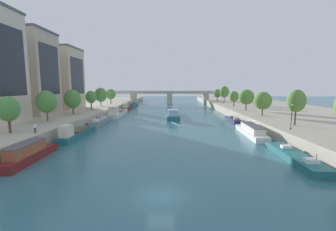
{
  "coord_description": "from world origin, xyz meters",
  "views": [
    {
      "loc": [
        0.9,
        -18.85,
        9.66
      ],
      "look_at": [
        0.0,
        42.82,
        1.6
      ],
      "focal_mm": 24.0,
      "sensor_mm": 36.0,
      "label": 1
    }
  ],
  "objects_px": {
    "moored_boat_left_upstream": "(133,106)",
    "tree_left_end_of_row": "(73,99)",
    "barge_midriver": "(172,114)",
    "tree_right_by_lamp": "(224,92)",
    "lamppost_right_bank": "(292,116)",
    "moored_boat_left_gap_after": "(29,153)",
    "person_on_quay": "(35,127)",
    "moored_boat_left_second": "(100,121)",
    "moored_boat_left_downstream": "(76,133)",
    "moored_boat_right_near": "(233,120)",
    "tree_left_far": "(91,97)",
    "tree_left_nearest": "(101,95)",
    "tree_right_end_of_row": "(234,96)",
    "tree_left_by_lamp": "(111,94)",
    "moored_boat_left_far": "(118,113)",
    "tree_right_past_mid": "(263,101)",
    "tree_right_far": "(296,101)",
    "moored_boat_right_gap_after": "(295,157)",
    "bridge_far": "(170,96)",
    "tree_left_past_mid": "(8,109)",
    "moored_boat_right_end": "(251,131)",
    "tree_left_third": "(46,102)",
    "tree_right_nearest": "(217,93)",
    "tree_right_distant": "(246,97)",
    "moored_boat_left_near": "(127,108)"
  },
  "relations": [
    {
      "from": "moored_boat_left_upstream",
      "to": "tree_left_end_of_row",
      "type": "distance_m",
      "value": 47.72
    },
    {
      "from": "barge_midriver",
      "to": "tree_right_by_lamp",
      "type": "xyz_separation_m",
      "value": [
        22.26,
        24.95,
        6.36
      ]
    },
    {
      "from": "tree_right_by_lamp",
      "to": "lamppost_right_bank",
      "type": "relative_size",
      "value": 1.7
    },
    {
      "from": "moored_boat_left_gap_after",
      "to": "moored_boat_left_upstream",
      "type": "height_order",
      "value": "moored_boat_left_gap_after"
    },
    {
      "from": "person_on_quay",
      "to": "moored_boat_left_second",
      "type": "bearing_deg",
      "value": 82.42
    },
    {
      "from": "moored_boat_left_downstream",
      "to": "moored_boat_right_near",
      "type": "height_order",
      "value": "moored_boat_left_downstream"
    },
    {
      "from": "moored_boat_left_downstream",
      "to": "tree_left_far",
      "type": "distance_m",
      "value": 29.81
    },
    {
      "from": "tree_left_nearest",
      "to": "tree_right_end_of_row",
      "type": "xyz_separation_m",
      "value": [
        48.88,
        1.38,
        -0.63
      ]
    },
    {
      "from": "moored_boat_right_near",
      "to": "tree_left_nearest",
      "type": "height_order",
      "value": "tree_left_nearest"
    },
    {
      "from": "barge_midriver",
      "to": "tree_left_by_lamp",
      "type": "distance_m",
      "value": 33.79
    },
    {
      "from": "tree_left_end_of_row",
      "to": "tree_left_far",
      "type": "height_order",
      "value": "tree_left_end_of_row"
    },
    {
      "from": "moored_boat_left_far",
      "to": "tree_right_past_mid",
      "type": "xyz_separation_m",
      "value": [
        40.32,
        -17.05,
        5.04
      ]
    },
    {
      "from": "moored_boat_left_far",
      "to": "tree_right_far",
      "type": "xyz_separation_m",
      "value": [
        40.91,
        -30.81,
        5.88
      ]
    },
    {
      "from": "barge_midriver",
      "to": "moored_boat_right_gap_after",
      "type": "bearing_deg",
      "value": -69.06
    },
    {
      "from": "bridge_far",
      "to": "tree_left_past_mid",
      "type": "bearing_deg",
      "value": -105.9
    },
    {
      "from": "moored_boat_left_upstream",
      "to": "tree_left_past_mid",
      "type": "xyz_separation_m",
      "value": [
        -7.17,
        -70.87,
        5.61
      ]
    },
    {
      "from": "tree_left_past_mid",
      "to": "person_on_quay",
      "type": "bearing_deg",
      "value": 2.95
    },
    {
      "from": "moored_boat_right_end",
      "to": "tree_left_nearest",
      "type": "relative_size",
      "value": 2.19
    },
    {
      "from": "tree_left_by_lamp",
      "to": "lamppost_right_bank",
      "type": "bearing_deg",
      "value": -50.39
    },
    {
      "from": "moored_boat_left_far",
      "to": "tree_left_far",
      "type": "height_order",
      "value": "tree_left_far"
    },
    {
      "from": "moored_boat_left_upstream",
      "to": "tree_left_end_of_row",
      "type": "height_order",
      "value": "tree_left_end_of_row"
    },
    {
      "from": "moored_boat_left_gap_after",
      "to": "tree_left_far",
      "type": "bearing_deg",
      "value": 98.93
    },
    {
      "from": "tree_left_past_mid",
      "to": "tree_left_nearest",
      "type": "distance_m",
      "value": 47.58
    },
    {
      "from": "barge_midriver",
      "to": "lamppost_right_bank",
      "type": "bearing_deg",
      "value": -58.57
    },
    {
      "from": "tree_left_third",
      "to": "tree_right_nearest",
      "type": "bearing_deg",
      "value": 52.66
    },
    {
      "from": "tree_left_past_mid",
      "to": "tree_right_past_mid",
      "type": "xyz_separation_m",
      "value": [
        47.86,
        21.77,
        -0.09
      ]
    },
    {
      "from": "moored_boat_right_near",
      "to": "tree_right_nearest",
      "type": "relative_size",
      "value": 1.72
    },
    {
      "from": "person_on_quay",
      "to": "moored_boat_left_upstream",
      "type": "bearing_deg",
      "value": 87.28
    },
    {
      "from": "tree_left_third",
      "to": "moored_boat_left_upstream",
      "type": "bearing_deg",
      "value": 82.2
    },
    {
      "from": "moored_boat_right_near",
      "to": "lamppost_right_bank",
      "type": "bearing_deg",
      "value": -80.74
    },
    {
      "from": "tree_left_far",
      "to": "tree_right_end_of_row",
      "type": "xyz_separation_m",
      "value": [
        48.04,
        13.61,
        -0.4
      ]
    },
    {
      "from": "moored_boat_left_second",
      "to": "tree_left_nearest",
      "type": "xyz_separation_m",
      "value": [
        -7.44,
        24.69,
        5.87
      ]
    },
    {
      "from": "tree_right_end_of_row",
      "to": "tree_right_by_lamp",
      "type": "distance_m",
      "value": 12.52
    },
    {
      "from": "moored_boat_right_end",
      "to": "tree_left_third",
      "type": "bearing_deg",
      "value": 176.63
    },
    {
      "from": "barge_midriver",
      "to": "tree_left_end_of_row",
      "type": "bearing_deg",
      "value": -154.66
    },
    {
      "from": "barge_midriver",
      "to": "tree_right_far",
      "type": "distance_m",
      "value": 37.11
    },
    {
      "from": "moored_boat_right_near",
      "to": "tree_right_by_lamp",
      "type": "xyz_separation_m",
      "value": [
        5.84,
        35.46,
        6.66
      ]
    },
    {
      "from": "lamppost_right_bank",
      "to": "tree_right_distant",
      "type": "bearing_deg",
      "value": 85.15
    },
    {
      "from": "barge_midriver",
      "to": "tree_right_past_mid",
      "type": "distance_m",
      "value": 27.34
    },
    {
      "from": "moored_boat_left_gap_after",
      "to": "moored_boat_left_second",
      "type": "xyz_separation_m",
      "value": [
        0.06,
        29.14,
        -0.37
      ]
    },
    {
      "from": "tree_left_past_mid",
      "to": "tree_left_end_of_row",
      "type": "distance_m",
      "value": 24.15
    },
    {
      "from": "moored_boat_right_end",
      "to": "tree_left_by_lamp",
      "type": "xyz_separation_m",
      "value": [
        -40.83,
        48.48,
        5.47
      ]
    },
    {
      "from": "moored_boat_right_gap_after",
      "to": "tree_right_past_mid",
      "type": "height_order",
      "value": "tree_right_past_mid"
    },
    {
      "from": "bridge_far",
      "to": "moored_boat_left_gap_after",
      "type": "bearing_deg",
      "value": -100.83
    },
    {
      "from": "moored_boat_left_second",
      "to": "tree_right_nearest",
      "type": "xyz_separation_m",
      "value": [
        40.82,
        52.97,
        5.54
      ]
    },
    {
      "from": "lamppost_right_bank",
      "to": "tree_right_nearest",
      "type": "bearing_deg",
      "value": 88.23
    },
    {
      "from": "bridge_far",
      "to": "moored_boat_left_near",
      "type": "bearing_deg",
      "value": -120.72
    },
    {
      "from": "bridge_far",
      "to": "moored_boat_left_downstream",
      "type": "bearing_deg",
      "value": -102.21
    },
    {
      "from": "tree_left_third",
      "to": "moored_boat_left_downstream",
      "type": "bearing_deg",
      "value": -33.24
    },
    {
      "from": "moored_boat_right_end",
      "to": "moored_boat_right_near",
      "type": "xyz_separation_m",
      "value": [
        0.77,
        16.12,
        -0.32
      ]
    }
  ]
}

